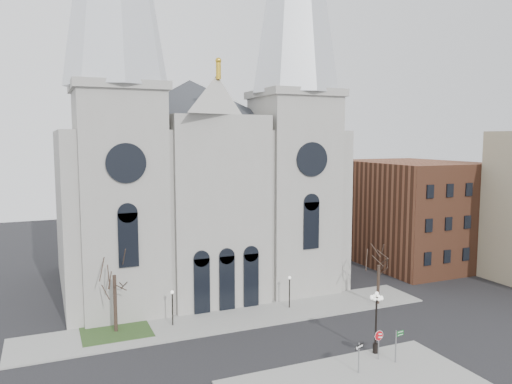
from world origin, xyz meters
name	(u,v)px	position (x,y,z in m)	size (l,w,h in m)	color
ground	(288,368)	(0.00, 0.00, 0.00)	(160.00, 160.00, 0.00)	black
sidewalk_far	(236,318)	(0.00, 11.00, 0.07)	(40.00, 6.00, 0.14)	gray
grass_patch	(116,332)	(-11.00, 12.00, 0.09)	(6.00, 5.00, 0.18)	#28451D
cathedral	(198,127)	(0.00, 22.86, 18.48)	(33.00, 26.66, 54.00)	gray
bg_building_brick	(410,212)	(30.00, 22.00, 7.00)	(14.00, 18.00, 14.00)	brown
tree_left	(114,272)	(-11.00, 12.00, 5.58)	(3.20, 3.20, 7.50)	black
tree_right	(379,263)	(15.00, 9.00, 4.47)	(3.20, 3.20, 6.00)	black
ped_lamp_left	(172,302)	(-6.00, 11.50, 2.33)	(0.32, 0.32, 3.26)	black
ped_lamp_right	(289,286)	(6.00, 11.50, 2.33)	(0.32, 0.32, 3.26)	black
stop_sign	(379,338)	(6.98, -1.77, 1.83)	(0.81, 0.30, 2.35)	slate
globe_lamp	(376,315)	(7.48, -0.73, 3.31)	(1.27, 1.27, 5.05)	black
one_way_sign	(359,353)	(4.28, -3.04, 1.67)	(0.95, 0.38, 2.28)	slate
street_name_sign	(397,344)	(7.95, -2.71, 1.61)	(0.80, 0.18, 2.52)	slate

